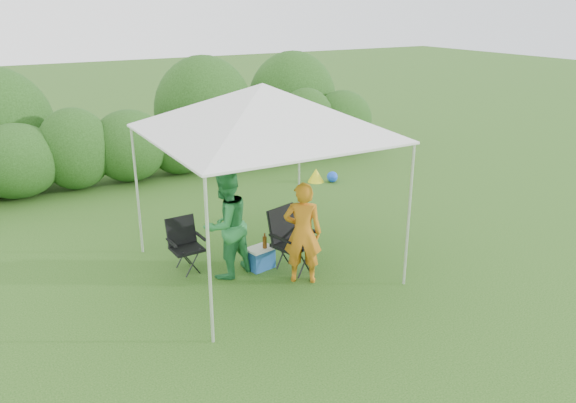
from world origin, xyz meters
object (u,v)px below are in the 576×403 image
chair_right (289,236)px  chair_left (184,241)px  cooler (260,258)px  man (303,233)px  canopy (263,109)px  woman (226,225)px

chair_right → chair_left: size_ratio=1.19×
cooler → chair_right: bearing=-44.3°
chair_right → cooler: (-0.37, 0.24, -0.38)m
chair_right → chair_left: 1.60m
man → canopy: bearing=-35.4°
woman → chair_left: bearing=-65.2°
canopy → man: 1.85m
woman → man: bearing=121.8°
chair_left → man: size_ratio=0.54×
chair_left → woman: bearing=-48.9°
cooler → chair_left: bearing=139.9°
chair_left → cooler: chair_left is taller
chair_left → man: bearing=-44.6°
woman → chair_right: bearing=143.5°
chair_right → woman: (-0.90, 0.29, 0.26)m
man → woman: woman is taller
chair_right → man: size_ratio=0.64×
canopy → cooler: canopy is taller
canopy → chair_left: canopy is taller
chair_right → chair_left: bearing=133.9°
man → chair_right: bearing=-60.3°
canopy → woman: 1.76m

